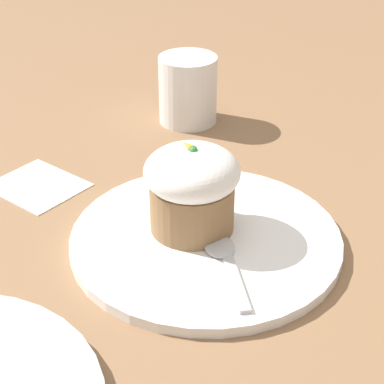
{
  "coord_description": "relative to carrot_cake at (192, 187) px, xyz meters",
  "views": [
    {
      "loc": [
        -0.45,
        0.24,
        0.37
      ],
      "look_at": [
        0.02,
        0.01,
        0.05
      ],
      "focal_mm": 60.0,
      "sensor_mm": 36.0,
      "label": 1
    }
  ],
  "objects": [
    {
      "name": "ground_plane",
      "position": [
        -0.02,
        -0.01,
        -0.06
      ],
      "size": [
        4.0,
        4.0,
        0.0
      ],
      "primitive_type": "plane",
      "color": "#846042"
    },
    {
      "name": "dessert_plate",
      "position": [
        -0.02,
        -0.01,
        -0.05
      ],
      "size": [
        0.27,
        0.27,
        0.01
      ],
      "color": "white",
      "rests_on": "ground_plane"
    },
    {
      "name": "carrot_cake",
      "position": [
        0.0,
        0.0,
        0.0
      ],
      "size": [
        0.09,
        0.09,
        0.09
      ],
      "color": "olive",
      "rests_on": "dessert_plate"
    },
    {
      "name": "spoon",
      "position": [
        -0.06,
        -0.01,
        -0.04
      ],
      "size": [
        0.11,
        0.05,
        0.01
      ],
      "color": "#B7B7BC",
      "rests_on": "dessert_plate"
    },
    {
      "name": "coffee_cup",
      "position": [
        0.25,
        -0.12,
        -0.01
      ],
      "size": [
        0.11,
        0.08,
        0.09
      ],
      "color": "white",
      "rests_on": "ground_plane"
    },
    {
      "name": "paper_napkin",
      "position": [
        0.17,
        0.11,
        -0.06
      ],
      "size": [
        0.12,
        0.12,
        0.0
      ],
      "color": "white",
      "rests_on": "ground_plane"
    }
  ]
}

